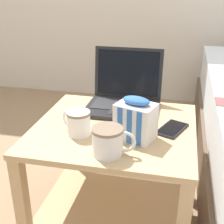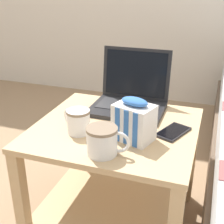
{
  "view_description": "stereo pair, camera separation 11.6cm",
  "coord_description": "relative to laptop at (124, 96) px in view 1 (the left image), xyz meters",
  "views": [
    {
      "loc": [
        0.24,
        -1.08,
        1.04
      ],
      "look_at": [
        0.0,
        -0.04,
        0.57
      ],
      "focal_mm": 50.0,
      "sensor_mm": 36.0,
      "label": 1
    },
    {
      "loc": [
        0.35,
        -1.05,
        1.04
      ],
      "look_at": [
        0.0,
        -0.04,
        0.57
      ],
      "focal_mm": 50.0,
      "sensor_mm": 36.0,
      "label": 2
    }
  ],
  "objects": [
    {
      "name": "laptop",
      "position": [
        0.0,
        0.0,
        0.0
      ],
      "size": [
        0.32,
        0.27,
        0.25
      ],
      "color": "black",
      "rests_on": "bedside_table"
    },
    {
      "name": "mug_front_left",
      "position": [
        -0.11,
        -0.3,
        0.0
      ],
      "size": [
        0.12,
        0.09,
        0.09
      ],
      "color": "white",
      "rests_on": "bedside_table"
    },
    {
      "name": "snack_bag",
      "position": [
        0.1,
        -0.28,
        0.02
      ],
      "size": [
        0.16,
        0.14,
        0.16
      ],
      "color": "white",
      "rests_on": "bedside_table"
    },
    {
      "name": "cell_phone",
      "position": [
        0.23,
        -0.19,
        -0.05
      ],
      "size": [
        0.13,
        0.16,
        0.01
      ],
      "color": "black",
      "rests_on": "bedside_table"
    },
    {
      "name": "mug_front_right",
      "position": [
        0.03,
        -0.41,
        0.0
      ],
      "size": [
        0.15,
        0.11,
        0.1
      ],
      "color": "white",
      "rests_on": "bedside_table"
    },
    {
      "name": "ground_plane",
      "position": [
        0.0,
        -0.2,
        -0.54
      ],
      "size": [
        8.0,
        8.0,
        0.0
      ],
      "primitive_type": "plane",
      "color": "#937556"
    },
    {
      "name": "bedside_table",
      "position": [
        0.0,
        -0.2,
        -0.22
      ],
      "size": [
        0.63,
        0.59,
        0.49
      ],
      "color": "tan",
      "rests_on": "ground_plane"
    }
  ]
}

